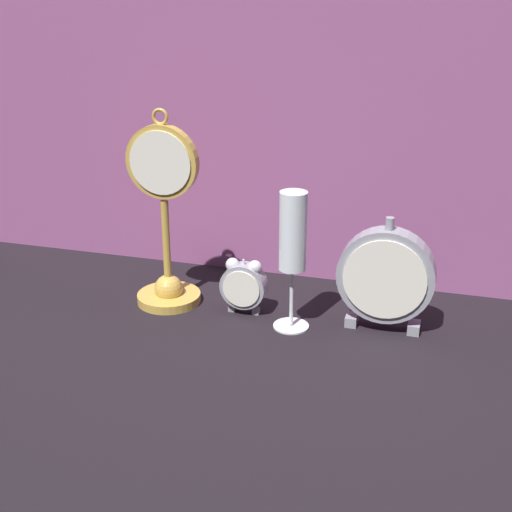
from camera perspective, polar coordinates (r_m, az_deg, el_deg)
ground_plane at (r=1.17m, az=-1.11°, el=-7.49°), size 4.00×4.00×0.00m
fabric_backdrop_drape at (r=1.35m, az=3.00°, el=12.97°), size 1.54×0.01×0.73m
pocket_watch_on_stand at (r=1.28m, az=-7.25°, el=1.98°), size 0.13×0.12×0.36m
alarm_clock_twin_bell at (r=1.26m, az=-1.00°, el=-2.23°), size 0.08×0.03×0.10m
mantel_clock_silver at (r=1.21m, az=10.34°, el=-1.62°), size 0.16×0.04×0.20m
champagne_flute at (r=1.17m, az=2.96°, el=1.20°), size 0.06×0.06×0.24m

